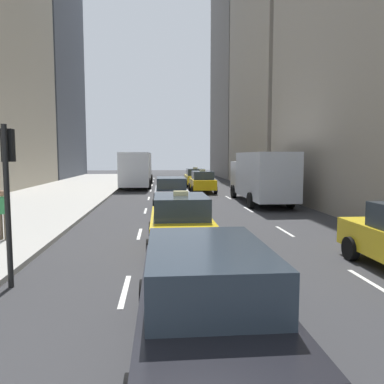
{
  "coord_description": "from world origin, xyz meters",
  "views": [
    {
      "loc": [
        0.57,
        0.04,
        2.91
      ],
      "look_at": [
        1.88,
        15.16,
        1.46
      ],
      "focal_mm": 35.0,
      "sensor_mm": 36.0,
      "label": 1
    }
  ],
  "objects": [
    {
      "name": "sedan_silver_behind",
      "position": [
        1.2,
        5.13,
        0.88
      ],
      "size": [
        2.02,
        4.89,
        1.72
      ],
      "color": "black",
      "rests_on": "ground"
    },
    {
      "name": "sedan_black_near",
      "position": [
        1.2,
        21.25,
        0.88
      ],
      "size": [
        2.02,
        4.94,
        1.73
      ],
      "color": "#9EA0A5",
      "rests_on": "ground"
    },
    {
      "name": "lane_markings",
      "position": [
        2.6,
        23.0,
        0.01
      ],
      "size": [
        5.72,
        56.0,
        0.01
      ],
      "color": "white",
      "rests_on": "ground"
    },
    {
      "name": "taxi_fourth",
      "position": [
        1.2,
        11.43,
        0.88
      ],
      "size": [
        2.02,
        4.4,
        1.87
      ],
      "color": "yellow",
      "rests_on": "ground"
    },
    {
      "name": "taxi_second",
      "position": [
        4.0,
        30.03,
        0.88
      ],
      "size": [
        2.02,
        4.4,
        1.87
      ],
      "color": "yellow",
      "rests_on": "ground"
    },
    {
      "name": "traffic_light_pole",
      "position": [
        -2.75,
        8.54,
        2.41
      ],
      "size": [
        0.24,
        0.42,
        3.6
      ],
      "color": "black",
      "rests_on": "ground"
    },
    {
      "name": "taxi_lead",
      "position": [
        4.0,
        36.21,
        0.88
      ],
      "size": [
        2.02,
        4.4,
        1.87
      ],
      "color": "yellow",
      "rests_on": "ground"
    },
    {
      "name": "sidewalk_left",
      "position": [
        -7.0,
        27.0,
        0.07
      ],
      "size": [
        8.0,
        66.0,
        0.15
      ],
      "primitive_type": "cube",
      "color": "#ADAAA3",
      "rests_on": "ground"
    },
    {
      "name": "box_truck",
      "position": [
        6.8,
        22.65,
        1.71
      ],
      "size": [
        2.58,
        8.4,
        3.15
      ],
      "color": "silver",
      "rests_on": "ground"
    },
    {
      "name": "pedestrian_far_walking",
      "position": [
        -4.63,
        12.8,
        1.07
      ],
      "size": [
        0.36,
        0.22,
        1.65
      ],
      "color": "brown",
      "rests_on": "sidewalk_left"
    },
    {
      "name": "city_bus",
      "position": [
        -1.61,
        36.66,
        1.79
      ],
      "size": [
        2.8,
        11.61,
        3.25
      ],
      "color": "silver",
      "rests_on": "ground"
    }
  ]
}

